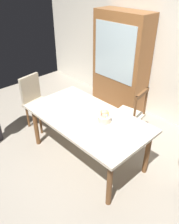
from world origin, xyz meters
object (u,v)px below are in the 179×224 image
Objects in this scene: plate_near_celebrant at (53,109)px; chair_spindle_back at (129,116)px; china_cabinet at (121,63)px; birthday_cake at (104,119)px; dining_table at (87,121)px; plate_far_side at (94,108)px; plate_near_guest at (104,141)px; chair_upholstered at (36,99)px.

chair_spindle_back is at bearing 58.32° from plate_near_celebrant.
birthday_cake is at bearing -56.75° from china_cabinet.
plate_near_celebrant is (-0.49, -0.22, 0.09)m from dining_table.
plate_far_side is (-0.09, 0.22, 0.09)m from dining_table.
birthday_cake is 0.15× the size of china_cabinet.
birthday_cake is 1.27× the size of plate_near_celebrant.
china_cabinet is at bearing 114.60° from dining_table.
birthday_cake is 0.38m from plate_far_side.
chair_spindle_back is at bearing 80.14° from dining_table.
plate_far_side is 0.77m from plate_near_guest.
plate_far_side is at bearing -111.29° from chair_spindle_back.
china_cabinet is at bearing 138.80° from chair_spindle_back.
plate_far_side is at bearing 112.35° from dining_table.
dining_table is 6.41× the size of birthday_cake.
china_cabinet reaches higher than chair_upholstered.
plate_near_celebrant and plate_far_side have the same top height.
birthday_cake is 0.81m from plate_near_celebrant.
chair_spindle_back reaches higher than plate_far_side.
china_cabinet is (-0.22, 1.78, 0.20)m from plate_near_celebrant.
chair_upholstered is at bearing -148.67° from chair_spindle_back.
chair_spindle_back is (-0.12, 0.73, -0.33)m from birthday_cake.
chair_spindle_back reaches higher than dining_table.
dining_table is at bearing 23.86° from plate_near_celebrant.
dining_table is 8.16× the size of plate_far_side.
birthday_cake is at bearing 5.07° from chair_upholstered.
chair_spindle_back is 0.50× the size of china_cabinet.
chair_upholstered is at bearing 174.99° from plate_near_guest.
plate_far_side and plate_near_guest have the same top height.
plate_far_side is 0.70m from chair_spindle_back.
plate_near_celebrant is at bearing -11.41° from chair_upholstered.
plate_far_side is 0.12× the size of china_cabinet.
plate_near_celebrant is at bearing -82.96° from china_cabinet.
plate_near_guest is 1.84m from chair_upholstered.
dining_table is at bearing -65.40° from china_cabinet.
plate_near_celebrant is 0.84m from chair_upholstered.
plate_near_celebrant reaches higher than dining_table.
birthday_cake is at bearing -22.00° from plate_far_side.
chair_spindle_back is 1.67m from chair_upholstered.
chair_spindle_back is (0.23, 0.59, -0.29)m from plate_far_side.
dining_table is 0.85m from chair_spindle_back.
birthday_cake is (0.26, 0.08, 0.13)m from dining_table.
plate_near_guest is 1.14m from chair_spindle_back.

